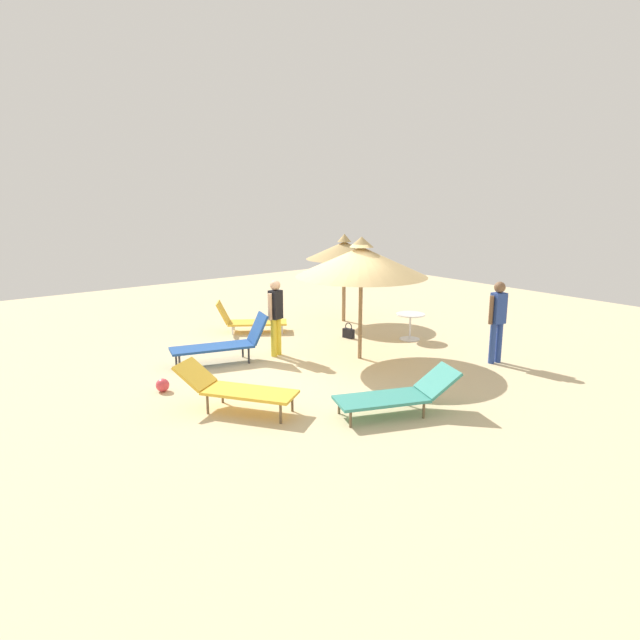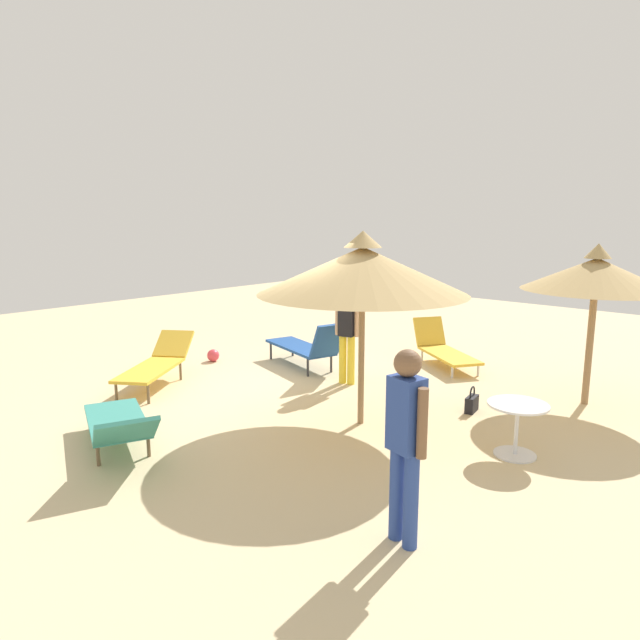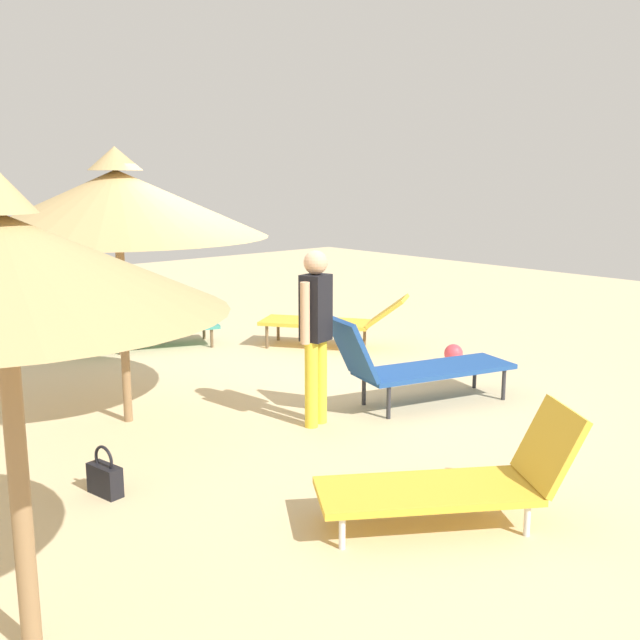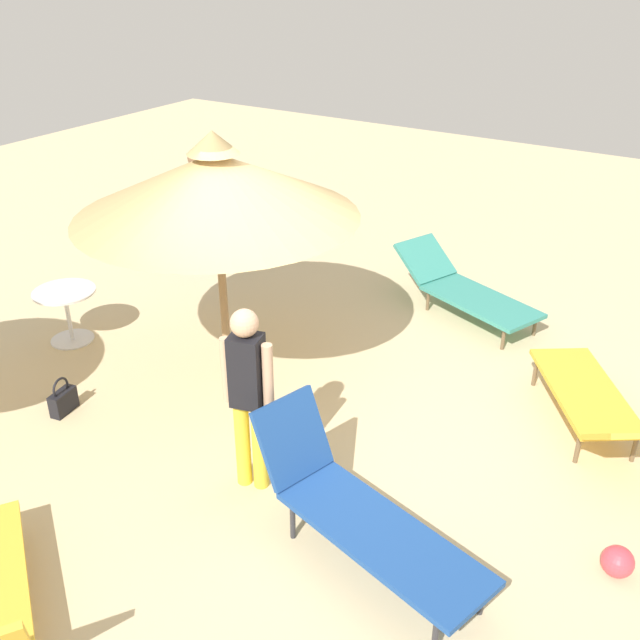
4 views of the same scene
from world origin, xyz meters
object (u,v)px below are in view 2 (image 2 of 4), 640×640
lounge_chair_far_left (157,363)px  person_standing_back (406,434)px  parasol_umbrella_edge (596,274)px  beach_ball (213,355)px  lounge_chair_near_right (307,346)px  side_table_round (517,420)px  handbag (472,403)px  lounge_chair_far_right (119,424)px  person_standing_near_left (347,328)px  parasol_umbrella_front (363,270)px  lounge_chair_center (443,348)px

lounge_chair_far_left → person_standing_back: size_ratio=1.16×
parasol_umbrella_edge → beach_ball: bearing=-70.1°
lounge_chair_far_left → lounge_chair_near_right: bearing=154.8°
parasol_umbrella_edge → side_table_round: (2.55, -0.02, -1.55)m
handbag → lounge_chair_far_right: bearing=-31.5°
parasol_umbrella_edge → person_standing_near_left: 3.91m
lounge_chair_near_right → parasol_umbrella_front: bearing=58.3°
parasol_umbrella_edge → handbag: (1.51, -1.12, -1.86)m
parasol_umbrella_edge → lounge_chair_far_left: size_ratio=1.21×
lounge_chair_center → beach_ball: (2.85, -3.52, -0.20)m
parasol_umbrella_edge → beach_ball: size_ratio=10.10×
lounge_chair_near_right → lounge_chair_far_right: (4.25, 0.87, -0.10)m
parasol_umbrella_front → handbag: (-1.46, 0.94, -2.00)m
lounge_chair_center → lounge_chair_far_right: (6.25, -0.89, 0.03)m
person_standing_near_left → side_table_round: size_ratio=2.38×
parasol_umbrella_front → person_standing_near_left: 2.20m
parasol_umbrella_front → parasol_umbrella_edge: bearing=145.1°
lounge_chair_near_right → person_standing_near_left: 1.29m
lounge_chair_far_right → side_table_round: 4.81m
parasol_umbrella_front → lounge_chair_center: (-3.53, -0.72, -1.81)m
person_standing_near_left → side_table_round: person_standing_near_left is taller
person_standing_back → side_table_round: bearing=-179.7°
parasol_umbrella_front → lounge_chair_far_left: 4.15m
person_standing_near_left → parasol_umbrella_front: bearing=45.3°
lounge_chair_far_left → lounge_chair_center: bearing=146.8°
lounge_chair_far_left → beach_ball: size_ratio=8.37×
parasol_umbrella_edge → handbag: size_ratio=6.22×
person_standing_near_left → side_table_round: (0.90, 3.37, -0.52)m
lounge_chair_far_left → lounge_chair_center: size_ratio=1.11×
parasol_umbrella_edge → side_table_round: bearing=-0.5°
lounge_chair_far_right → person_standing_near_left: (-4.03, 0.29, 0.62)m
lounge_chair_near_right → side_table_round: bearing=76.0°
person_standing_near_left → lounge_chair_far_right: bearing=-4.1°
beach_ball → lounge_chair_center: bearing=129.0°
parasol_umbrella_front → person_standing_near_left: parasol_umbrella_front is taller
lounge_chair_far_left → lounge_chair_far_right: bearing=48.9°
parasol_umbrella_front → lounge_chair_far_right: bearing=-30.7°
lounge_chair_near_right → lounge_chair_far_right: bearing=11.6°
parasol_umbrella_front → beach_ball: 4.75m
lounge_chair_far_left → person_standing_back: (1.09, 5.70, 0.61)m
side_table_round → lounge_chair_center: bearing=-138.4°
beach_ball → parasol_umbrella_edge: bearing=109.9°
parasol_umbrella_front → lounge_chair_center: 4.03m
handbag → side_table_round: 1.55m
parasol_umbrella_front → parasol_umbrella_edge: size_ratio=1.15×
lounge_chair_near_right → lounge_chair_far_left: bearing=-25.2°
person_standing_near_left → beach_ball: bearing=-77.7°
lounge_chair_near_right → lounge_chair_far_right: 4.34m
parasol_umbrella_front → side_table_round: size_ratio=3.94×
lounge_chair_near_right → handbag: (0.08, 3.43, -0.31)m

